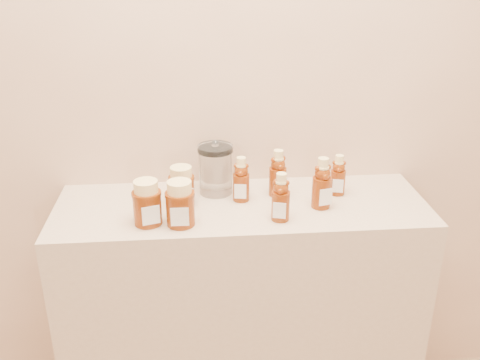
{
  "coord_description": "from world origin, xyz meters",
  "views": [
    {
      "loc": [
        -0.14,
        0.02,
        1.67
      ],
      "look_at": [
        -0.01,
        1.52,
        1.0
      ],
      "focal_mm": 40.0,
      "sensor_mm": 36.0,
      "label": 1
    }
  ],
  "objects_px": {
    "honey_jar_left": "(147,202)",
    "bear_bottle_back_left": "(241,176)",
    "bear_bottle_front_left": "(281,194)",
    "display_table": "(242,317)",
    "glass_canister": "(216,167)"
  },
  "relations": [
    {
      "from": "display_table",
      "to": "bear_bottle_back_left",
      "type": "xyz_separation_m",
      "value": [
        0.0,
        0.03,
        0.53
      ]
    },
    {
      "from": "honey_jar_left",
      "to": "glass_canister",
      "type": "distance_m",
      "value": 0.29
    },
    {
      "from": "glass_canister",
      "to": "display_table",
      "type": "bearing_deg",
      "value": -52.17
    },
    {
      "from": "display_table",
      "to": "bear_bottle_front_left",
      "type": "relative_size",
      "value": 6.97
    },
    {
      "from": "honey_jar_left",
      "to": "bear_bottle_back_left",
      "type": "bearing_deg",
      "value": 7.73
    },
    {
      "from": "bear_bottle_front_left",
      "to": "display_table",
      "type": "bearing_deg",
      "value": 149.93
    },
    {
      "from": "bear_bottle_back_left",
      "to": "honey_jar_left",
      "type": "xyz_separation_m",
      "value": [
        -0.29,
        -0.14,
        -0.01
      ]
    },
    {
      "from": "display_table",
      "to": "bear_bottle_front_left",
      "type": "distance_m",
      "value": 0.56
    },
    {
      "from": "bear_bottle_front_left",
      "to": "honey_jar_left",
      "type": "distance_m",
      "value": 0.4
    },
    {
      "from": "display_table",
      "to": "bear_bottle_back_left",
      "type": "relative_size",
      "value": 7.12
    },
    {
      "from": "display_table",
      "to": "bear_bottle_front_left",
      "type": "bearing_deg",
      "value": -45.69
    },
    {
      "from": "bear_bottle_back_left",
      "to": "bear_bottle_front_left",
      "type": "bearing_deg",
      "value": -43.04
    },
    {
      "from": "bear_bottle_back_left",
      "to": "honey_jar_left",
      "type": "height_order",
      "value": "bear_bottle_back_left"
    },
    {
      "from": "bear_bottle_back_left",
      "to": "bear_bottle_front_left",
      "type": "relative_size",
      "value": 0.98
    },
    {
      "from": "bear_bottle_front_left",
      "to": "glass_canister",
      "type": "bearing_deg",
      "value": 146.99
    }
  ]
}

